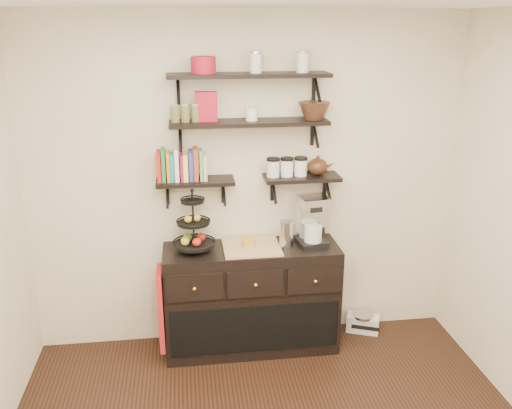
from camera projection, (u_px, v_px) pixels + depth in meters
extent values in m
cube|color=#F3E8CE|center=(247.00, 185.00, 4.38)|extent=(3.50, 0.02, 2.70)
cube|color=black|center=(249.00, 75.00, 3.97)|extent=(1.20, 0.27, 0.03)
cube|color=black|center=(178.00, 90.00, 4.06)|extent=(0.02, 0.03, 0.20)
cube|color=black|center=(314.00, 88.00, 4.19)|extent=(0.02, 0.03, 0.20)
cube|color=black|center=(249.00, 123.00, 4.08)|extent=(1.20, 0.27, 0.03)
cube|color=black|center=(180.00, 136.00, 4.17)|extent=(0.02, 0.03, 0.20)
cube|color=black|center=(312.00, 133.00, 4.30)|extent=(0.02, 0.03, 0.20)
cube|color=black|center=(195.00, 181.00, 4.18)|extent=(0.60, 0.25, 0.03)
cube|color=black|center=(168.00, 193.00, 4.30)|extent=(0.02, 0.03, 0.20)
cube|color=black|center=(223.00, 190.00, 4.35)|extent=(0.03, 0.03, 0.20)
cube|color=black|center=(302.00, 178.00, 4.29)|extent=(0.60, 0.25, 0.03)
cube|color=black|center=(272.00, 189.00, 4.40)|extent=(0.03, 0.03, 0.20)
cube|color=black|center=(325.00, 186.00, 4.46)|extent=(0.02, 0.03, 0.20)
cube|color=red|center=(161.00, 168.00, 4.12)|extent=(0.02, 0.15, 0.20)
cube|color=#266A3B|center=(165.00, 165.00, 4.12)|extent=(0.03, 0.15, 0.24)
cube|color=orange|center=(170.00, 167.00, 4.13)|extent=(0.04, 0.15, 0.21)
cube|color=teal|center=(175.00, 164.00, 4.13)|extent=(0.03, 0.15, 0.25)
cube|color=#F5E5CD|center=(179.00, 166.00, 4.13)|extent=(0.03, 0.15, 0.22)
cube|color=#8A1249|center=(185.00, 163.00, 4.13)|extent=(0.04, 0.15, 0.26)
cube|color=yellow|center=(190.00, 165.00, 4.14)|extent=(0.03, 0.15, 0.23)
cube|color=navy|center=(194.00, 167.00, 4.15)|extent=(0.03, 0.15, 0.20)
cube|color=#9A3B21|center=(200.00, 164.00, 4.15)|extent=(0.04, 0.15, 0.24)
cube|color=#62A74F|center=(205.00, 166.00, 4.16)|extent=(0.03, 0.15, 0.21)
cube|color=beige|center=(210.00, 163.00, 4.16)|extent=(0.03, 0.15, 0.25)
cylinder|color=silver|center=(273.00, 169.00, 4.24)|extent=(0.10, 0.10, 0.13)
cylinder|color=silver|center=(287.00, 168.00, 4.25)|extent=(0.10, 0.10, 0.13)
cylinder|color=silver|center=(301.00, 168.00, 4.27)|extent=(0.10, 0.10, 0.13)
cube|color=black|center=(252.00, 298.00, 4.45)|extent=(1.40, 0.45, 0.90)
cube|color=tan|center=(252.00, 247.00, 4.30)|extent=(0.45, 0.41, 0.02)
sphere|color=gold|center=(194.00, 289.00, 4.07)|extent=(0.04, 0.04, 0.04)
sphere|color=gold|center=(256.00, 285.00, 4.13)|extent=(0.04, 0.04, 0.04)
sphere|color=gold|center=(315.00, 281.00, 4.19)|extent=(0.04, 0.04, 0.04)
cylinder|color=black|center=(193.00, 222.00, 4.17)|extent=(0.02, 0.02, 0.49)
cylinder|color=black|center=(194.00, 244.00, 4.23)|extent=(0.33, 0.33, 0.01)
cylinder|color=black|center=(193.00, 223.00, 4.17)|extent=(0.25, 0.25, 0.02)
cylinder|color=black|center=(192.00, 201.00, 4.12)|extent=(0.18, 0.18, 0.02)
sphere|color=#B21914|center=(201.00, 237.00, 4.26)|extent=(0.07, 0.07, 0.07)
sphere|color=gold|center=(188.00, 219.00, 4.16)|extent=(0.06, 0.06, 0.06)
cube|color=#A47F25|center=(248.00, 242.00, 4.28)|extent=(0.08, 0.08, 0.08)
cube|color=black|center=(312.00, 242.00, 4.36)|extent=(0.25, 0.23, 0.04)
cube|color=silver|center=(311.00, 220.00, 4.37)|extent=(0.23, 0.11, 0.34)
cube|color=silver|center=(314.00, 201.00, 4.25)|extent=(0.25, 0.23, 0.07)
cylinder|color=silver|center=(313.00, 233.00, 4.31)|extent=(0.16, 0.16, 0.13)
cylinder|color=silver|center=(286.00, 234.00, 4.29)|extent=(0.11, 0.11, 0.22)
cube|color=#B51323|center=(161.00, 308.00, 4.26)|extent=(0.04, 0.28, 0.65)
cube|color=silver|center=(363.00, 323.00, 4.79)|extent=(0.31, 0.23, 0.15)
cylinder|color=silver|center=(363.00, 315.00, 4.76)|extent=(0.24, 0.24, 0.02)
cube|color=black|center=(365.00, 328.00, 4.72)|extent=(0.23, 0.10, 0.04)
cube|color=#A91329|center=(206.00, 107.00, 4.00)|extent=(0.16, 0.07, 0.22)
cylinder|color=white|center=(252.00, 114.00, 4.07)|extent=(0.09, 0.09, 0.10)
cylinder|color=#A91329|center=(203.00, 65.00, 3.91)|extent=(0.18, 0.18, 0.12)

